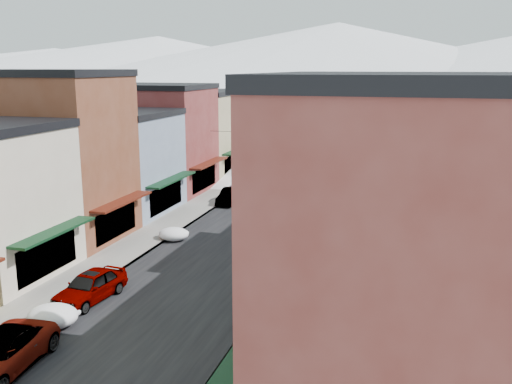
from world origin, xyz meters
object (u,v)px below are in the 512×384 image
Objects in this scene: car_silver_sedan at (90,286)px; fire_hydrant at (264,339)px; car_dark_hatch at (230,196)px; trash_can at (268,296)px; car_green_sedan at (263,271)px; streetlamp_near at (293,222)px.

fire_hydrant is (10.76, -2.68, -0.33)m from car_silver_sedan.
car_silver_sedan reaches higher than car_dark_hatch.
car_silver_sedan is at bearing -168.23° from trash_can.
fire_hydrant is 4.82m from trash_can.
trash_can is at bearing 18.13° from car_silver_sedan.
fire_hydrant is at bearing -68.92° from car_dark_hatch.
car_green_sedan is 8.02m from fire_hydrant.
car_dark_hatch is at bearing -68.15° from car_green_sedan.
streetlamp_near is (-1.26, 11.33, 2.48)m from fire_hydrant.
streetlamp_near is (-0.18, 6.64, 2.39)m from trash_can.
trash_can reaches higher than fire_hydrant.
car_dark_hatch is 28.67m from fire_hydrant.
car_dark_hatch is at bearing 121.94° from streetlamp_near.
car_silver_sedan is 9.91m from car_green_sedan.
car_dark_hatch is (0.00, 23.89, -0.11)m from car_silver_sedan.
streetlamp_near reaches higher than car_silver_sedan.
car_silver_sedan is 5.63× the size of trash_can.
trash_can is (1.14, -3.01, -0.20)m from car_green_sedan.
trash_can is at bearing 108.24° from car_green_sedan.
car_silver_sedan is at bearing 27.98° from car_green_sedan.
fire_hydrant is (2.22, -7.71, -0.29)m from car_green_sedan.
fire_hydrant is 0.17× the size of streetlamp_near.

